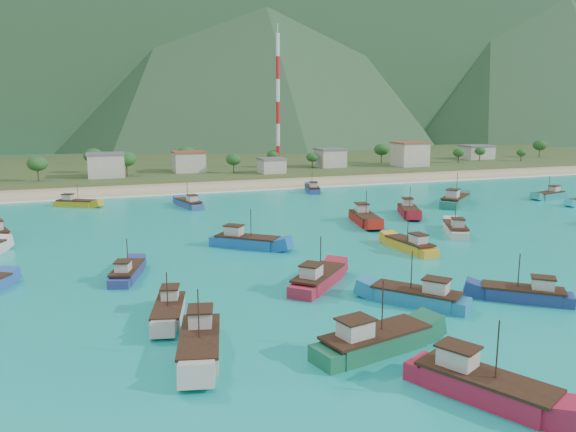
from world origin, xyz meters
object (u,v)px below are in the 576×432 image
object	(u,v)px
boat_18	(524,295)
boat_29	(364,219)
boat_11	(483,387)
boat_25	(127,274)
boat_7	(200,345)
boat_20	(246,242)
boat_0	(455,201)
boat_16	(418,298)
boat_31	(409,212)
boat_4	(312,189)
boat_8	(318,280)
boat_17	(75,204)
radio_tower	(278,102)
boat_10	(374,343)
boat_14	(410,246)
boat_27	(189,204)
boat_5	(550,195)
boat_28	(169,312)
boat_26	(456,230)

from	to	relation	value
boat_18	boat_29	world-z (taller)	boat_29
boat_11	boat_25	world-z (taller)	boat_11
boat_7	boat_20	size ratio (longest dim) A/B	1.09
boat_0	boat_16	distance (m)	67.38
boat_31	boat_4	bearing A→B (deg)	-58.51
boat_7	boat_8	xyz separation A→B (m)	(16.69, 13.60, -0.02)
boat_7	boat_18	world-z (taller)	boat_7
boat_11	boat_7	bearing A→B (deg)	-65.87
boat_11	boat_17	world-z (taller)	boat_11
boat_16	boat_25	bearing A→B (deg)	105.30
boat_7	boat_17	world-z (taller)	boat_7
boat_25	boat_29	xyz separation A→B (m)	(43.60, 20.45, 0.26)
radio_tower	boat_10	distance (m)	143.91
boat_14	boat_27	distance (m)	54.67
radio_tower	boat_27	world-z (taller)	radio_tower
boat_5	boat_31	xyz separation A→B (m)	(-43.27, -7.66, 0.11)
boat_0	boat_16	world-z (taller)	boat_0
boat_28	boat_25	bearing A→B (deg)	-65.19
boat_0	boat_17	world-z (taller)	boat_0
boat_31	radio_tower	bearing A→B (deg)	-68.07
boat_17	boat_20	world-z (taller)	boat_20
boat_16	boat_28	bearing A→B (deg)	129.48
boat_7	boat_11	xyz separation A→B (m)	(17.79, -14.51, 0.02)
boat_5	boat_31	size ratio (longest dim) A/B	0.91
boat_7	boat_8	bearing A→B (deg)	-127.31
radio_tower	boat_11	xyz separation A→B (m)	(-34.49, -146.59, -22.36)
boat_16	boat_20	world-z (taller)	boat_20
boat_0	boat_31	xyz separation A→B (m)	(-15.77, -6.63, -0.22)
boat_16	boat_17	distance (m)	86.44
boat_18	boat_31	world-z (taller)	boat_31
boat_10	boat_29	xyz separation A→B (m)	(25.21, 50.08, -0.01)
boat_16	boat_28	distance (m)	26.19
boat_16	boat_25	xyz separation A→B (m)	(-28.62, 20.57, -0.17)
boat_18	boat_31	bearing A→B (deg)	21.76
boat_20	boat_29	distance (m)	27.33
boat_29	boat_26	bearing A→B (deg)	140.38
boat_20	boat_29	bearing A→B (deg)	151.77
boat_8	boat_18	size ratio (longest dim) A/B	1.07
boat_7	boat_28	size ratio (longest dim) A/B	1.20
boat_11	boat_25	distance (m)	45.04
boat_11	boat_29	bearing A→B (deg)	-136.50
boat_10	boat_28	size ratio (longest dim) A/B	1.25
boat_8	boat_14	xyz separation A→B (m)	(19.60, 11.19, -0.11)
boat_4	boat_7	world-z (taller)	boat_7
radio_tower	boat_25	bearing A→B (deg)	-117.78
radio_tower	boat_5	world-z (taller)	radio_tower
boat_4	boat_10	bearing A→B (deg)	-95.38
boat_8	boat_29	distance (m)	38.88
boat_18	boat_20	world-z (taller)	boat_20
boat_26	boat_28	world-z (taller)	boat_26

